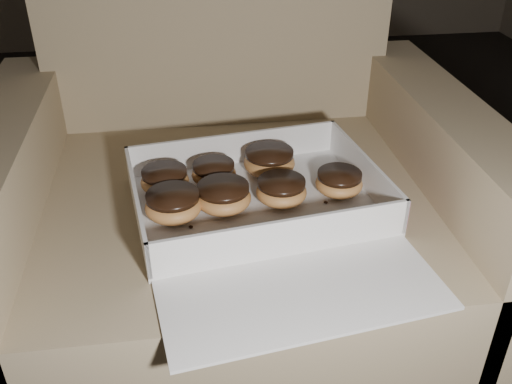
{
  "coord_description": "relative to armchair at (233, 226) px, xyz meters",
  "views": [
    {
      "loc": [
        0.18,
        -0.75,
        0.93
      ],
      "look_at": [
        0.29,
        0.03,
        0.44
      ],
      "focal_mm": 40.0,
      "sensor_mm": 36.0,
      "label": 1
    }
  ],
  "objects": [
    {
      "name": "armchair",
      "position": [
        0.0,
        0.0,
        0.0
      ],
      "size": [
        0.87,
        0.74,
        0.91
      ],
      "color": "#897757",
      "rests_on": "floor"
    },
    {
      "name": "bakery_box",
      "position": [
        0.04,
        -0.16,
        0.13
      ],
      "size": [
        0.45,
        0.51,
        0.07
      ],
      "rotation": [
        0.0,
        0.0,
        0.14
      ],
      "color": "white",
      "rests_on": "armchair"
    },
    {
      "name": "donut_a",
      "position": [
        0.17,
        -0.11,
        0.15
      ],
      "size": [
        0.08,
        0.08,
        0.04
      ],
      "color": "#CD9047",
      "rests_on": "bakery_box"
    },
    {
      "name": "donut_b",
      "position": [
        -0.03,
        -0.13,
        0.15
      ],
      "size": [
        0.09,
        0.09,
        0.04
      ],
      "color": "#CD9047",
      "rests_on": "bakery_box"
    },
    {
      "name": "donut_c",
      "position": [
        -0.12,
        -0.06,
        0.15
      ],
      "size": [
        0.08,
        0.08,
        0.04
      ],
      "color": "#CD9047",
      "rests_on": "bakery_box"
    },
    {
      "name": "donut_d",
      "position": [
        -0.11,
        -0.15,
        0.15
      ],
      "size": [
        0.09,
        0.09,
        0.04
      ],
      "color": "#CD9047",
      "rests_on": "bakery_box"
    },
    {
      "name": "donut_e",
      "position": [
        0.07,
        -0.12,
        0.15
      ],
      "size": [
        0.08,
        0.08,
        0.04
      ],
      "color": "#CD9047",
      "rests_on": "bakery_box"
    },
    {
      "name": "donut_f",
      "position": [
        0.07,
        -0.03,
        0.15
      ],
      "size": [
        0.09,
        0.09,
        0.05
      ],
      "color": "#CD9047",
      "rests_on": "bakery_box"
    },
    {
      "name": "donut_g",
      "position": [
        -0.03,
        -0.05,
        0.15
      ],
      "size": [
        0.08,
        0.08,
        0.04
      ],
      "color": "#CD9047",
      "rests_on": "bakery_box"
    },
    {
      "name": "crumb_a",
      "position": [
        0.14,
        -0.14,
        0.13
      ],
      "size": [
        0.01,
        0.01,
        0.0
      ],
      "primitive_type": "ellipsoid",
      "color": "black",
      "rests_on": "bakery_box"
    },
    {
      "name": "crumb_b",
      "position": [
        0.17,
        -0.18,
        0.13
      ],
      "size": [
        0.01,
        0.01,
        0.0
      ],
      "primitive_type": "ellipsoid",
      "color": "black",
      "rests_on": "bakery_box"
    },
    {
      "name": "crumb_c",
      "position": [
        0.09,
        -0.23,
        0.13
      ],
      "size": [
        0.01,
        0.01,
        0.0
      ],
      "primitive_type": "ellipsoid",
      "color": "black",
      "rests_on": "bakery_box"
    },
    {
      "name": "crumb_d",
      "position": [
        -0.08,
        -0.18,
        0.13
      ],
      "size": [
        0.01,
        0.01,
        0.0
      ],
      "primitive_type": "ellipsoid",
      "color": "black",
      "rests_on": "bakery_box"
    }
  ]
}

